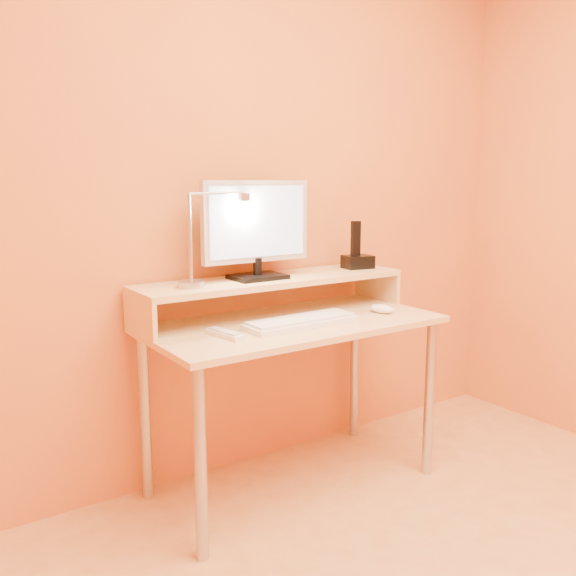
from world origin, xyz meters
TOP-DOWN VIEW (x-y plane):
  - wall_back at (0.00, 1.50)m, footprint 3.00×0.04m
  - desk_leg_fl at (-0.55, 0.93)m, footprint 0.04×0.04m
  - desk_leg_fr at (0.55, 0.93)m, footprint 0.04×0.04m
  - desk_leg_bl at (-0.55, 1.43)m, footprint 0.04×0.04m
  - desk_leg_br at (0.55, 1.43)m, footprint 0.04×0.04m
  - desk_lower at (0.00, 1.18)m, footprint 1.20×0.60m
  - shelf_riser_left at (-0.59, 1.33)m, footprint 0.02×0.30m
  - shelf_riser_right at (0.59, 1.33)m, footprint 0.02×0.30m
  - desk_shelf at (0.00, 1.33)m, footprint 1.20×0.30m
  - monitor_foot at (-0.08, 1.33)m, footprint 0.22×0.16m
  - monitor_neck at (-0.08, 1.33)m, footprint 0.04×0.04m
  - monitor_panel at (-0.08, 1.34)m, footprint 0.49×0.04m
  - monitor_back at (-0.08, 1.36)m, footprint 0.44×0.01m
  - monitor_screen at (-0.08, 1.32)m, footprint 0.44×0.01m
  - lamp_base at (-0.39, 1.30)m, footprint 0.10×0.10m
  - lamp_post at (-0.39, 1.30)m, footprint 0.01×0.01m
  - lamp_arm at (-0.27, 1.30)m, footprint 0.24×0.01m
  - lamp_head at (-0.15, 1.30)m, footprint 0.04×0.04m
  - lamp_bulb at (-0.15, 1.30)m, footprint 0.03×0.03m
  - phone_dock at (0.47, 1.33)m, footprint 0.15×0.12m
  - phone_handset at (0.46, 1.33)m, footprint 0.04×0.03m
  - phone_led at (0.52, 1.28)m, footprint 0.01×0.00m
  - keyboard at (-0.02, 1.10)m, footprint 0.48×0.16m
  - mouse at (0.40, 1.08)m, footprint 0.09×0.12m
  - remote_control at (-0.35, 1.11)m, footprint 0.08×0.18m

SIDE VIEW (x-z plane):
  - desk_leg_fl at x=-0.55m, z-range 0.00..0.69m
  - desk_leg_fr at x=0.55m, z-range 0.00..0.69m
  - desk_leg_bl at x=-0.55m, z-range 0.00..0.69m
  - desk_leg_br at x=0.55m, z-range 0.00..0.69m
  - desk_lower at x=0.00m, z-range 0.70..0.72m
  - remote_control at x=-0.35m, z-range 0.72..0.74m
  - keyboard at x=-0.02m, z-range 0.72..0.74m
  - mouse at x=0.40m, z-range 0.72..0.76m
  - shelf_riser_left at x=-0.59m, z-range 0.72..0.85m
  - shelf_riser_right at x=0.59m, z-range 0.72..0.85m
  - desk_shelf at x=0.00m, z-range 0.86..0.88m
  - monitor_foot at x=-0.08m, z-range 0.88..0.90m
  - lamp_base at x=-0.39m, z-range 0.88..0.90m
  - phone_dock at x=0.47m, z-range 0.88..0.94m
  - phone_led at x=0.52m, z-range 0.89..0.93m
  - monitor_neck at x=-0.08m, z-range 0.90..0.97m
  - phone_handset at x=0.46m, z-range 0.94..1.10m
  - lamp_post at x=-0.39m, z-range 0.91..1.24m
  - monitor_panel at x=-0.08m, z-range 0.95..1.28m
  - monitor_back at x=-0.08m, z-range 0.98..1.26m
  - monitor_screen at x=-0.08m, z-range 0.97..1.26m
  - lamp_bulb at x=-0.15m, z-range 1.20..1.21m
  - lamp_head at x=-0.15m, z-range 1.21..1.24m
  - lamp_arm at x=-0.27m, z-range 1.23..1.24m
  - wall_back at x=0.00m, z-range 0.00..2.50m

